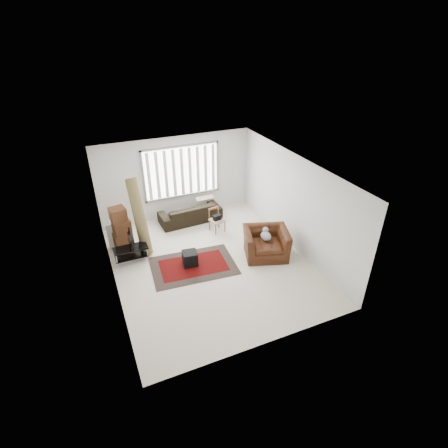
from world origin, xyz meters
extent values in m
plane|color=beige|center=(0.00, 0.00, 0.00)|extent=(6.00, 6.00, 0.00)
cube|color=white|center=(0.00, 0.00, 2.70)|extent=(5.00, 6.00, 0.02)
cube|color=silver|center=(0.00, 3.00, 1.35)|extent=(5.00, 0.02, 2.70)
cube|color=silver|center=(0.00, -3.00, 1.35)|extent=(5.00, 0.02, 2.70)
cube|color=silver|center=(-2.50, 0.00, 1.35)|extent=(0.02, 6.00, 2.70)
cube|color=silver|center=(2.50, 0.00, 1.35)|extent=(0.02, 6.00, 2.70)
cube|color=white|center=(0.20, 2.98, 1.55)|extent=(2.40, 0.01, 1.60)
cube|color=gray|center=(0.20, 2.96, 1.55)|extent=(2.52, 0.06, 1.72)
cube|color=white|center=(0.20, 2.92, 1.55)|extent=(2.40, 0.02, 1.55)
cube|color=black|center=(-0.48, 0.07, 0.01)|extent=(2.34, 1.67, 0.02)
cube|color=#4B0706|center=(-0.48, 0.07, 0.02)|extent=(1.84, 1.17, 0.00)
cube|color=black|center=(-1.95, 0.93, 0.43)|extent=(0.90, 0.41, 0.04)
cube|color=black|center=(-1.95, 0.93, 0.18)|extent=(0.87, 0.38, 0.03)
cylinder|color=#B2B2B7|center=(-2.36, 0.76, 0.23)|extent=(0.03, 0.03, 0.45)
cylinder|color=#B2B2B7|center=(-1.54, 0.76, 0.23)|extent=(0.03, 0.03, 0.45)
cylinder|color=#B2B2B7|center=(-2.36, 1.10, 0.23)|extent=(0.03, 0.03, 0.45)
cylinder|color=#B2B2B7|center=(-1.54, 1.10, 0.23)|extent=(0.03, 0.03, 0.45)
imported|color=black|center=(-1.95, 0.93, 0.66)|extent=(0.09, 0.73, 0.42)
cube|color=black|center=(-0.54, 0.16, 0.21)|extent=(0.43, 0.43, 0.38)
cube|color=#56301B|center=(-2.03, 1.78, 0.23)|extent=(0.58, 0.54, 0.46)
cube|color=#56301B|center=(-2.01, 1.75, 0.67)|extent=(0.52, 0.48, 0.42)
cube|color=#56301B|center=(-2.05, 1.80, 1.06)|extent=(0.48, 0.48, 0.37)
cube|color=silver|center=(-2.15, 1.92, 0.36)|extent=(0.58, 0.29, 0.71)
cylinder|color=brown|center=(-1.53, 1.43, 1.06)|extent=(0.44, 1.01, 2.12)
imported|color=black|center=(0.25, 2.45, 0.39)|extent=(2.05, 0.97, 0.77)
cube|color=#9F8268|center=(0.81, 1.51, 0.38)|extent=(0.48, 0.48, 0.04)
cylinder|color=brown|center=(0.68, 1.30, 0.19)|extent=(0.04, 0.04, 0.38)
cylinder|color=brown|center=(1.01, 1.37, 0.19)|extent=(0.04, 0.04, 0.38)
cylinder|color=brown|center=(0.61, 1.64, 0.19)|extent=(0.04, 0.04, 0.38)
cylinder|color=brown|center=(0.94, 1.71, 0.19)|extent=(0.04, 0.04, 0.38)
cube|color=brown|center=(0.77, 1.68, 0.72)|extent=(0.38, 0.12, 0.06)
cube|color=brown|center=(0.61, 1.65, 0.56)|extent=(0.04, 0.04, 0.38)
cube|color=brown|center=(0.94, 1.72, 0.56)|extent=(0.04, 0.04, 0.38)
cube|color=black|center=(0.81, 1.51, 0.48)|extent=(0.27, 0.19, 0.16)
imported|color=#3C1A0C|center=(1.55, -0.24, 0.44)|extent=(1.47, 1.37, 0.89)
ellipsoid|color=#59595B|center=(1.55, -0.24, 0.58)|extent=(0.33, 0.38, 0.22)
sphere|color=#59595B|center=(1.60, -0.08, 0.71)|extent=(0.17, 0.17, 0.17)
camera|label=1|loc=(-2.74, -7.20, 5.67)|focal=28.00mm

